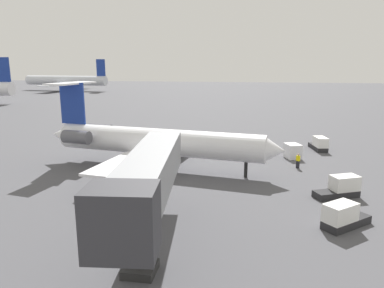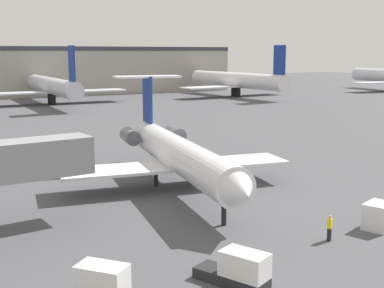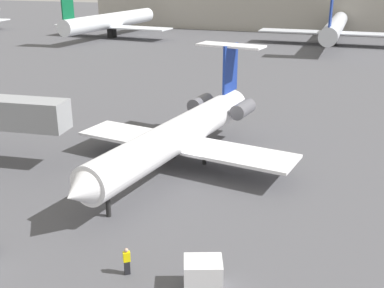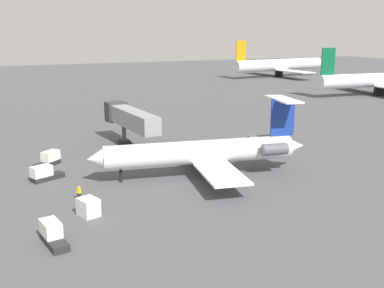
% 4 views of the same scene
% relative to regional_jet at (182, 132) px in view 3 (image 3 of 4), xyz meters
% --- Properties ---
extents(ground_plane, '(400.00, 400.00, 0.10)m').
position_rel_regional_jet_xyz_m(ground_plane, '(1.22, -1.65, -3.21)').
color(ground_plane, '#4C4C51').
extents(regional_jet, '(20.68, 27.96, 9.43)m').
position_rel_regional_jet_xyz_m(regional_jet, '(0.00, 0.00, 0.00)').
color(regional_jet, white).
rests_on(regional_jet, ground_plane).
extents(ground_crew_marshaller, '(0.48, 0.45, 1.69)m').
position_rel_regional_jet_xyz_m(ground_crew_marshaller, '(2.69, -16.27, -2.31)').
color(ground_crew_marshaller, black).
rests_on(ground_crew_marshaller, ground_plane).
extents(cargo_container_uld, '(2.51, 2.25, 1.79)m').
position_rel_regional_jet_xyz_m(cargo_container_uld, '(7.22, -16.14, -2.27)').
color(cargo_container_uld, silver).
rests_on(cargo_container_uld, ground_plane).
extents(terminal_building, '(132.11, 18.29, 13.34)m').
position_rel_regional_jet_xyz_m(terminal_building, '(1.22, 108.16, 3.52)').
color(terminal_building, '#9E998E').
rests_on(terminal_building, ground_plane).
extents(parked_airliner_west_mid, '(32.51, 38.43, 13.18)m').
position_rel_regional_jet_xyz_m(parked_airliner_west_mid, '(-47.08, 74.25, 1.02)').
color(parked_airliner_west_mid, silver).
rests_on(parked_airliner_west_mid, ground_plane).
extents(parked_airliner_centre, '(34.66, 41.24, 13.13)m').
position_rel_regional_jet_xyz_m(parked_airliner_centre, '(7.84, 79.84, 0.99)').
color(parked_airliner_centre, silver).
rests_on(parked_airliner_centre, ground_plane).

